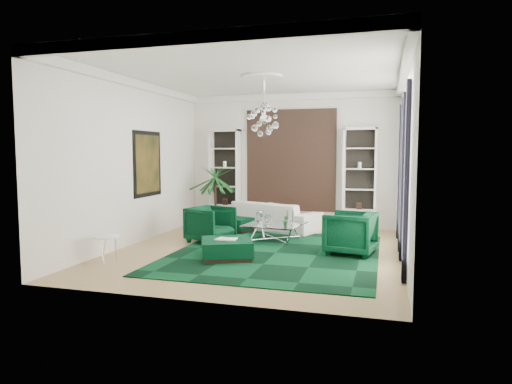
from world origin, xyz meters
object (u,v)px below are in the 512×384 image
(ottoman_front, at_px, (227,249))
(armchair_right, at_px, (350,233))
(sofa, at_px, (272,216))
(side_table, at_px, (107,249))
(ottoman_side, at_px, (237,224))
(palm, at_px, (215,186))
(coffee_table, at_px, (275,233))
(armchair_left, at_px, (211,224))

(ottoman_front, bearing_deg, armchair_right, 24.86)
(sofa, bearing_deg, side_table, 84.56)
(ottoman_side, bearing_deg, palm, 141.46)
(ottoman_side, bearing_deg, coffee_table, -40.03)
(armchair_left, xyz_separation_m, side_table, (-1.21, -2.41, -0.18))
(sofa, height_order, coffee_table, sofa)
(sofa, distance_m, ottoman_side, 1.02)
(ottoman_front, bearing_deg, coffee_table, 75.16)
(ottoman_side, height_order, palm, palm)
(sofa, xyz_separation_m, ottoman_front, (-0.03, -3.61, -0.19))
(ottoman_side, distance_m, palm, 1.48)
(sofa, height_order, armchair_right, armchair_right)
(armchair_left, distance_m, palm, 2.50)
(armchair_left, xyz_separation_m, ottoman_front, (0.94, -1.51, -0.23))
(armchair_left, distance_m, side_table, 2.70)
(sofa, height_order, ottoman_side, sofa)
(coffee_table, height_order, palm, palm)
(armchair_left, distance_m, armchair_right, 3.32)
(sofa, relative_size, armchair_right, 2.69)
(coffee_table, xyz_separation_m, side_table, (-2.67, -2.86, 0.03))
(side_table, relative_size, palm, 0.22)
(sofa, relative_size, ottoman_front, 2.71)
(ottoman_front, bearing_deg, palm, 114.05)
(side_table, bearing_deg, coffee_table, 46.99)
(palm, bearing_deg, armchair_right, -33.67)
(ottoman_side, bearing_deg, sofa, 32.45)
(armchair_right, distance_m, ottoman_front, 2.61)
(armchair_right, distance_m, coffee_table, 2.04)
(ottoman_side, height_order, ottoman_front, ottoman_front)
(armchair_left, relative_size, armchair_right, 0.95)
(side_table, bearing_deg, ottoman_front, 22.64)
(armchair_right, relative_size, ottoman_side, 1.16)
(sofa, distance_m, ottoman_front, 3.62)
(sofa, distance_m, armchair_left, 2.32)
(side_table, bearing_deg, sofa, 64.18)
(armchair_right, height_order, palm, palm)
(ottoman_side, distance_m, side_table, 4.20)
(ottoman_front, relative_size, side_table, 1.89)
(sofa, xyz_separation_m, palm, (-1.72, 0.17, 0.77))
(palm, bearing_deg, sofa, -5.59)
(armchair_left, relative_size, ottoman_side, 1.10)
(palm, bearing_deg, ottoman_side, -38.54)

